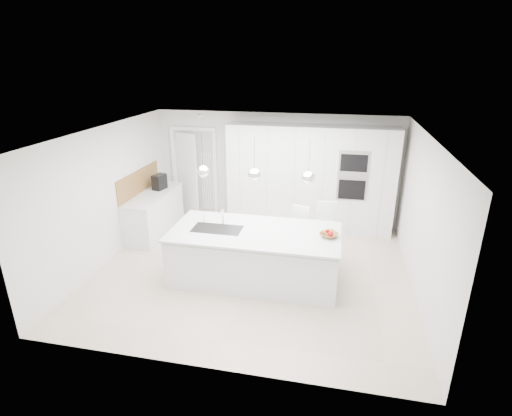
% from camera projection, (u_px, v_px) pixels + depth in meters
% --- Properties ---
extents(floor, '(5.50, 5.50, 0.00)m').
position_uv_depth(floor, '(253.00, 270.00, 7.26)').
color(floor, beige).
rests_on(floor, ground).
extents(wall_back, '(5.50, 0.00, 5.50)m').
position_uv_depth(wall_back, '(276.00, 168.00, 9.10)').
color(wall_back, silver).
rests_on(wall_back, ground).
extents(wall_left, '(0.00, 5.00, 5.00)m').
position_uv_depth(wall_left, '(107.00, 195.00, 7.35)').
color(wall_left, silver).
rests_on(wall_left, ground).
extents(ceiling, '(5.50, 5.50, 0.00)m').
position_uv_depth(ceiling, '(252.00, 133.00, 6.37)').
color(ceiling, white).
rests_on(ceiling, wall_back).
extents(tall_cabinets, '(3.60, 0.60, 2.30)m').
position_uv_depth(tall_cabinets, '(310.00, 178.00, 8.71)').
color(tall_cabinets, silver).
rests_on(tall_cabinets, floor).
extents(oven_stack, '(0.62, 0.04, 1.05)m').
position_uv_depth(oven_stack, '(353.00, 176.00, 8.18)').
color(oven_stack, '#A5A5A8').
rests_on(oven_stack, tall_cabinets).
extents(doorway_frame, '(1.11, 0.08, 2.13)m').
position_uv_depth(doorway_frame, '(195.00, 173.00, 9.53)').
color(doorway_frame, white).
rests_on(doorway_frame, floor).
extents(hallway_door, '(0.76, 0.38, 2.00)m').
position_uv_depth(hallway_door, '(184.00, 174.00, 9.54)').
color(hallway_door, white).
rests_on(hallway_door, floor).
extents(radiator, '(0.32, 0.04, 1.40)m').
position_uv_depth(radiator, '(208.00, 181.00, 9.52)').
color(radiator, white).
rests_on(radiator, floor).
extents(left_base_cabinets, '(0.60, 1.80, 0.86)m').
position_uv_depth(left_base_cabinets, '(155.00, 214.00, 8.68)').
color(left_base_cabinets, silver).
rests_on(left_base_cabinets, floor).
extents(left_worktop, '(0.62, 1.82, 0.04)m').
position_uv_depth(left_worktop, '(153.00, 195.00, 8.52)').
color(left_worktop, silver).
rests_on(left_worktop, left_base_cabinets).
extents(oak_backsplash, '(0.02, 1.80, 0.50)m').
position_uv_depth(oak_backsplash, '(139.00, 182.00, 8.48)').
color(oak_backsplash, olive).
rests_on(oak_backsplash, wall_left).
extents(island_base, '(2.80, 1.20, 0.86)m').
position_uv_depth(island_base, '(254.00, 257.00, 6.82)').
color(island_base, silver).
rests_on(island_base, floor).
extents(island_worktop, '(2.84, 1.40, 0.04)m').
position_uv_depth(island_worktop, '(255.00, 232.00, 6.70)').
color(island_worktop, silver).
rests_on(island_worktop, island_base).
extents(island_sink, '(0.84, 0.44, 0.18)m').
position_uv_depth(island_sink, '(217.00, 233.00, 6.80)').
color(island_sink, '#3F3F42').
rests_on(island_sink, island_worktop).
extents(island_tap, '(0.02, 0.02, 0.30)m').
position_uv_depth(island_tap, '(223.00, 217.00, 6.89)').
color(island_tap, white).
rests_on(island_tap, island_worktop).
extents(pendant_left, '(0.20, 0.20, 0.20)m').
position_uv_depth(pendant_left, '(203.00, 171.00, 6.46)').
color(pendant_left, white).
rests_on(pendant_left, ceiling).
extents(pendant_mid, '(0.20, 0.20, 0.20)m').
position_uv_depth(pendant_mid, '(254.00, 174.00, 6.29)').
color(pendant_mid, white).
rests_on(pendant_mid, ceiling).
extents(pendant_right, '(0.20, 0.20, 0.20)m').
position_uv_depth(pendant_right, '(308.00, 177.00, 6.13)').
color(pendant_right, white).
rests_on(pendant_right, ceiling).
extents(fruit_bowl, '(0.37, 0.37, 0.07)m').
position_uv_depth(fruit_bowl, '(329.00, 235.00, 6.46)').
color(fruit_bowl, olive).
rests_on(fruit_bowl, island_worktop).
extents(espresso_machine, '(0.26, 0.35, 0.33)m').
position_uv_depth(espresso_machine, '(159.00, 182.00, 8.75)').
color(espresso_machine, black).
rests_on(espresso_machine, left_worktop).
extents(bar_stool_left, '(0.48, 0.57, 1.07)m').
position_uv_depth(bar_stool_left, '(299.00, 236.00, 7.37)').
color(bar_stool_left, white).
rests_on(bar_stool_left, floor).
extents(bar_stool_right, '(0.47, 0.59, 1.16)m').
position_uv_depth(bar_stool_right, '(325.00, 234.00, 7.33)').
color(bar_stool_right, white).
rests_on(bar_stool_right, floor).
extents(apple_a, '(0.07, 0.07, 0.07)m').
position_uv_depth(apple_a, '(331.00, 234.00, 6.41)').
color(apple_a, '#A2040A').
rests_on(apple_a, fruit_bowl).
extents(apple_b, '(0.08, 0.08, 0.08)m').
position_uv_depth(apple_b, '(330.00, 234.00, 6.41)').
color(apple_b, '#A2040A').
rests_on(apple_b, fruit_bowl).
extents(apple_c, '(0.08, 0.08, 0.08)m').
position_uv_depth(apple_c, '(327.00, 232.00, 6.49)').
color(apple_c, '#A2040A').
rests_on(apple_c, fruit_bowl).
extents(apple_extra_3, '(0.07, 0.07, 0.07)m').
position_uv_depth(apple_extra_3, '(331.00, 235.00, 6.39)').
color(apple_extra_3, '#A2040A').
rests_on(apple_extra_3, fruit_bowl).
extents(banana_bunch, '(0.21, 0.16, 0.19)m').
position_uv_depth(banana_bunch, '(329.00, 231.00, 6.43)').
color(banana_bunch, yellow).
rests_on(banana_bunch, fruit_bowl).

